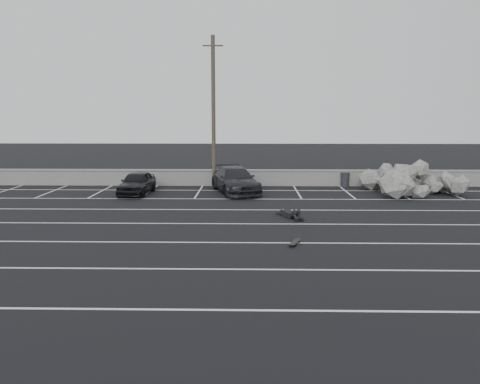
{
  "coord_description": "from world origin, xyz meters",
  "views": [
    {
      "loc": [
        1.07,
        -16.58,
        4.62
      ],
      "look_at": [
        0.63,
        5.35,
        1.0
      ],
      "focal_mm": 35.0,
      "sensor_mm": 36.0,
      "label": 1
    }
  ],
  "objects_px": {
    "car_left": "(137,183)",
    "car_right": "(235,180)",
    "person": "(288,211)",
    "skateboard": "(294,243)",
    "utility_pole": "(213,112)",
    "trash_bin": "(345,180)",
    "riprap_pile": "(411,184)"
  },
  "relations": [
    {
      "from": "car_right",
      "to": "trash_bin",
      "type": "xyz_separation_m",
      "value": [
        7.07,
        2.41,
        -0.29
      ]
    },
    {
      "from": "utility_pole",
      "to": "person",
      "type": "distance_m",
      "value": 10.56
    },
    {
      "from": "riprap_pile",
      "to": "person",
      "type": "height_order",
      "value": "riprap_pile"
    },
    {
      "from": "person",
      "to": "skateboard",
      "type": "height_order",
      "value": "person"
    },
    {
      "from": "car_left",
      "to": "person",
      "type": "height_order",
      "value": "car_left"
    },
    {
      "from": "car_left",
      "to": "car_right",
      "type": "relative_size",
      "value": 0.76
    },
    {
      "from": "skateboard",
      "to": "utility_pole",
      "type": "bearing_deg",
      "value": 128.11
    },
    {
      "from": "utility_pole",
      "to": "skateboard",
      "type": "distance_m",
      "value": 14.75
    },
    {
      "from": "car_right",
      "to": "riprap_pile",
      "type": "bearing_deg",
      "value": -17.71
    },
    {
      "from": "car_left",
      "to": "utility_pole",
      "type": "relative_size",
      "value": 0.42
    },
    {
      "from": "person",
      "to": "skateboard",
      "type": "bearing_deg",
      "value": -113.04
    },
    {
      "from": "car_left",
      "to": "car_right",
      "type": "bearing_deg",
      "value": 8.33
    },
    {
      "from": "utility_pole",
      "to": "person",
      "type": "xyz_separation_m",
      "value": [
        4.05,
        -8.62,
        -4.55
      ]
    },
    {
      "from": "person",
      "to": "riprap_pile",
      "type": "bearing_deg",
      "value": 18.07
    },
    {
      "from": "car_left",
      "to": "car_right",
      "type": "xyz_separation_m",
      "value": [
        5.79,
        0.58,
        0.08
      ]
    },
    {
      "from": "utility_pole",
      "to": "car_left",
      "type": "bearing_deg",
      "value": -149.33
    },
    {
      "from": "car_left",
      "to": "skateboard",
      "type": "bearing_deg",
      "value": -49.98
    },
    {
      "from": "trash_bin",
      "to": "riprap_pile",
      "type": "distance_m",
      "value": 4.28
    },
    {
      "from": "car_left",
      "to": "riprap_pile",
      "type": "height_order",
      "value": "riprap_pile"
    },
    {
      "from": "riprap_pile",
      "to": "person",
      "type": "relative_size",
      "value": 2.33
    },
    {
      "from": "utility_pole",
      "to": "person",
      "type": "height_order",
      "value": "utility_pole"
    },
    {
      "from": "person",
      "to": "car_right",
      "type": "bearing_deg",
      "value": 90.52
    },
    {
      "from": "trash_bin",
      "to": "car_left",
      "type": "bearing_deg",
      "value": -166.9
    },
    {
      "from": "trash_bin",
      "to": "person",
      "type": "distance_m",
      "value": 10.05
    },
    {
      "from": "skateboard",
      "to": "car_right",
      "type": "bearing_deg",
      "value": 124.17
    },
    {
      "from": "car_left",
      "to": "utility_pole",
      "type": "xyz_separation_m",
      "value": [
        4.37,
        2.59,
        4.12
      ]
    },
    {
      "from": "car_right",
      "to": "trash_bin",
      "type": "height_order",
      "value": "car_right"
    },
    {
      "from": "car_right",
      "to": "trash_bin",
      "type": "relative_size",
      "value": 5.62
    },
    {
      "from": "utility_pole",
      "to": "car_right",
      "type": "bearing_deg",
      "value": -54.81
    },
    {
      "from": "riprap_pile",
      "to": "person",
      "type": "distance_m",
      "value": 10.11
    },
    {
      "from": "trash_bin",
      "to": "skateboard",
      "type": "bearing_deg",
      "value": -108.36
    },
    {
      "from": "car_left",
      "to": "car_right",
      "type": "height_order",
      "value": "car_right"
    }
  ]
}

